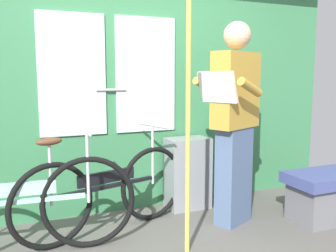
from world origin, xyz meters
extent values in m
cube|color=#387A4C|center=(0.00, 1.11, 1.15)|extent=(4.56, 0.08, 2.29)
cube|color=silver|center=(-0.55, 1.06, 1.33)|extent=(0.60, 0.02, 1.10)
cube|color=silver|center=(0.15, 1.06, 1.33)|extent=(0.60, 0.02, 1.10)
cylinder|color=#B2B2B7|center=(-0.20, 1.04, 1.19)|extent=(0.28, 0.02, 0.02)
torus|color=black|center=(0.09, 0.73, 0.34)|extent=(0.67, 0.23, 0.68)
torus|color=black|center=(-0.82, 0.47, 0.34)|extent=(0.67, 0.23, 0.68)
cube|color=black|center=(-0.37, 0.60, 0.40)|extent=(0.88, 0.28, 0.03)
cube|color=black|center=(-0.37, 0.60, 0.48)|extent=(0.51, 0.17, 0.10)
cylinder|color=#B7B7BC|center=(-0.82, 0.47, 0.59)|extent=(0.02, 0.02, 0.50)
ellipsoid|color=brown|center=(-0.82, 0.47, 0.84)|extent=(0.22, 0.14, 0.06)
cylinder|color=#B7B7BC|center=(0.09, 0.73, 0.61)|extent=(0.02, 0.02, 0.54)
cylinder|color=#B7B7BC|center=(0.09, 0.73, 0.88)|extent=(0.14, 0.43, 0.02)
torus|color=black|center=(-0.56, 0.39, 0.36)|extent=(0.72, 0.10, 0.72)
cube|color=#9EDBC6|center=(-1.08, 0.43, 0.42)|extent=(0.99, 0.11, 0.03)
cube|color=#9EDBC6|center=(-1.08, 0.43, 0.51)|extent=(0.57, 0.07, 0.10)
cylinder|color=#B7B7BC|center=(-0.56, 0.39, 0.64)|extent=(0.02, 0.02, 0.56)
cylinder|color=#B7B7BC|center=(-0.56, 0.39, 0.92)|extent=(0.06, 0.44, 0.02)
cube|color=slate|center=(0.74, 0.38, 0.44)|extent=(0.39, 0.31, 0.87)
cube|color=#B78C33|center=(0.74, 0.38, 1.20)|extent=(0.53, 0.39, 0.65)
sphere|color=tan|center=(0.74, 0.38, 1.66)|extent=(0.24, 0.24, 0.24)
cube|color=silver|center=(0.48, 0.26, 1.23)|extent=(0.24, 0.35, 0.26)
cylinder|color=#B78C33|center=(0.70, 0.12, 1.23)|extent=(0.31, 0.19, 0.17)
cylinder|color=#B78C33|center=(0.52, 0.52, 1.23)|extent=(0.31, 0.19, 0.17)
cube|color=gray|center=(0.52, 0.89, 0.35)|extent=(0.42, 0.28, 0.71)
cylinder|color=#C6C14C|center=(0.10, 0.02, 1.15)|extent=(0.04, 0.04, 2.29)
cube|color=#3D477F|center=(1.53, 0.09, 0.40)|extent=(0.70, 0.44, 0.10)
cube|color=slate|center=(1.53, 0.09, 0.17)|extent=(0.60, 0.36, 0.35)
camera|label=1|loc=(-1.07, -2.38, 1.33)|focal=39.83mm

